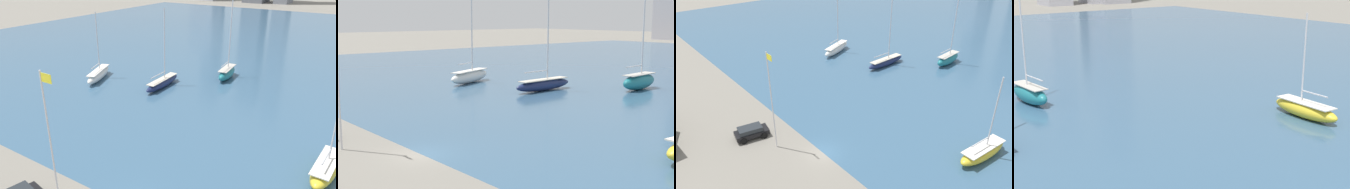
# 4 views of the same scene
# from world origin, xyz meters

# --- Properties ---
(sailboat_teal) EXTENTS (2.71, 7.57, 14.63)m
(sailboat_teal) POSITION_xyz_m (-7.50, 37.11, 1.18)
(sailboat_teal) COLOR #1E757F
(sailboat_teal) RESTS_ON harbor_water
(sailboat_yellow) EXTENTS (2.78, 8.21, 10.69)m
(sailboat_yellow) POSITION_xyz_m (13.13, 14.52, 0.92)
(sailboat_yellow) COLOR yellow
(sailboat_yellow) RESTS_ON harbor_water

